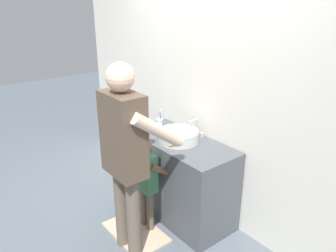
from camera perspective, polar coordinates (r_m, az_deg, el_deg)
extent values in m
plane|color=slate|center=(3.49, -2.01, -16.38)|extent=(14.00, 14.00, 0.00)
cube|color=silver|center=(3.26, 6.54, 7.29)|extent=(4.40, 0.08, 2.70)
cube|color=#4C5156|center=(3.41, 2.00, -8.93)|extent=(1.18, 0.54, 0.83)
cylinder|color=silver|center=(3.19, 1.83, -1.73)|extent=(0.39, 0.39, 0.11)
cylinder|color=#B1B1AD|center=(3.19, 1.83, -1.64)|extent=(0.32, 0.32, 0.09)
cylinder|color=#B7BABF|center=(3.33, 5.08, -0.13)|extent=(0.03, 0.03, 0.18)
cylinder|color=#B7BABF|center=(3.26, 4.35, 0.93)|extent=(0.02, 0.12, 0.02)
cylinder|color=#B7BABF|center=(3.40, 4.23, -0.82)|extent=(0.04, 0.04, 0.05)
cylinder|color=#B7BABF|center=(3.31, 5.87, -1.53)|extent=(0.04, 0.04, 0.05)
cylinder|color=silver|center=(3.53, -1.48, 0.52)|extent=(0.07, 0.07, 0.09)
cylinder|color=blue|center=(3.51, -1.27, 1.27)|extent=(0.02, 0.04, 0.17)
cube|color=white|center=(3.48, -1.29, 2.74)|extent=(0.01, 0.02, 0.02)
cube|color=#CCAD8E|center=(3.37, -5.60, -17.80)|extent=(0.64, 0.40, 0.02)
cylinder|color=#6B5B4C|center=(3.35, -4.19, -13.68)|extent=(0.07, 0.07, 0.43)
cylinder|color=#6B5B4C|center=(3.27, -3.07, -14.55)|extent=(0.07, 0.07, 0.43)
cube|color=#427F56|center=(3.09, -3.81, -7.97)|extent=(0.22, 0.12, 0.38)
sphere|color=brown|center=(2.97, -3.94, -3.59)|extent=(0.12, 0.12, 0.12)
cylinder|color=brown|center=(3.21, -3.59, -6.10)|extent=(0.05, 0.26, 0.21)
cylinder|color=brown|center=(3.04, -0.99, -7.74)|extent=(0.05, 0.26, 0.21)
cylinder|color=#6B5B4C|center=(3.04, -8.02, -13.78)|extent=(0.12, 0.12, 0.79)
cylinder|color=#6B5B4C|center=(2.91, -5.96, -15.59)|extent=(0.12, 0.12, 0.79)
cube|color=brown|center=(2.61, -7.73, -1.52)|extent=(0.39, 0.22, 0.68)
sphere|color=beige|center=(2.47, -8.26, 8.40)|extent=(0.22, 0.22, 0.22)
cylinder|color=beige|center=(2.85, -6.96, 1.77)|extent=(0.10, 0.47, 0.37)
cylinder|color=beige|center=(2.52, -1.76, -0.79)|extent=(0.10, 0.47, 0.37)
cylinder|color=orange|center=(2.69, 1.35, -3.43)|extent=(0.01, 0.14, 0.03)
cube|color=white|center=(2.73, 2.56, -2.79)|extent=(0.01, 0.02, 0.02)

